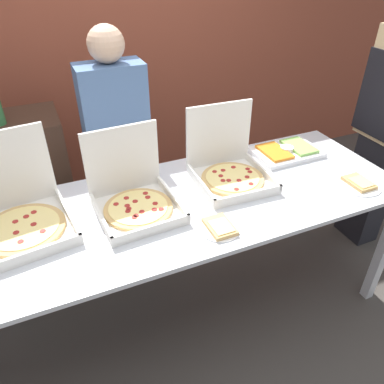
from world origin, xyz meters
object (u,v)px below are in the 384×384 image
(veggie_tray, at_px, (286,151))
(paper_plate_front_center, at_px, (359,183))
(pizza_box_far_right, at_px, (134,197))
(person_guest_cap, at_px, (119,154))
(pizza_box_far_left, at_px, (229,168))
(pizza_box_near_right, at_px, (19,214))
(paper_plate_front_left, at_px, (220,227))

(veggie_tray, bearing_deg, paper_plate_front_center, -71.25)
(pizza_box_far_right, xyz_separation_m, person_guest_cap, (0.08, 0.64, -0.08))
(pizza_box_far_left, distance_m, person_guest_cap, 0.77)
(pizza_box_near_right, height_order, paper_plate_front_left, pizza_box_near_right)
(pizza_box_far_right, bearing_deg, pizza_box_far_left, 3.42)
(paper_plate_front_left, relative_size, person_guest_cap, 0.12)
(paper_plate_front_center, bearing_deg, paper_plate_front_left, -177.82)
(paper_plate_front_left, distance_m, person_guest_cap, 1.00)
(paper_plate_front_left, xyz_separation_m, veggie_tray, (0.75, 0.51, 0.01))
(paper_plate_front_center, relative_size, veggie_tray, 0.60)
(pizza_box_far_left, bearing_deg, pizza_box_near_right, -177.63)
(pizza_box_near_right, bearing_deg, paper_plate_front_left, -31.87)
(pizza_box_far_left, distance_m, veggie_tray, 0.51)
(pizza_box_far_left, bearing_deg, paper_plate_front_center, -26.08)
(pizza_box_far_right, bearing_deg, paper_plate_front_left, -48.24)
(pizza_box_near_right, relative_size, paper_plate_front_left, 2.53)
(pizza_box_near_right, height_order, person_guest_cap, person_guest_cap)
(pizza_box_near_right, distance_m, pizza_box_far_left, 1.14)
(pizza_box_far_left, relative_size, pizza_box_far_right, 1.02)
(pizza_box_far_right, bearing_deg, veggie_tray, 6.70)
(pizza_box_near_right, relative_size, paper_plate_front_center, 1.99)
(veggie_tray, distance_m, person_guest_cap, 1.10)
(pizza_box_near_right, height_order, paper_plate_front_center, pizza_box_near_right)
(pizza_box_near_right, height_order, pizza_box_far_left, pizza_box_near_right)
(pizza_box_far_left, height_order, pizza_box_far_right, pizza_box_far_left)
(paper_plate_front_left, xyz_separation_m, person_guest_cap, (-0.25, 0.97, -0.02))
(pizza_box_near_right, height_order, veggie_tray, pizza_box_near_right)
(paper_plate_front_center, height_order, veggie_tray, veggie_tray)
(pizza_box_near_right, relative_size, person_guest_cap, 0.30)
(pizza_box_far_left, relative_size, person_guest_cap, 0.26)
(paper_plate_front_left, distance_m, veggie_tray, 0.91)
(pizza_box_far_right, bearing_deg, person_guest_cap, 80.46)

